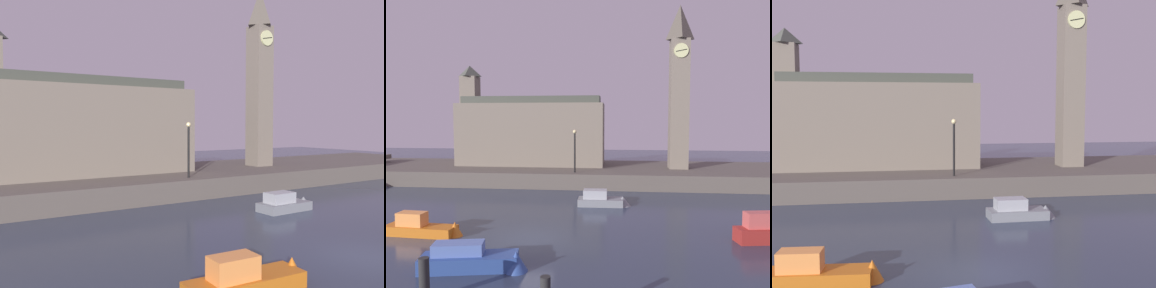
# 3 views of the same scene
# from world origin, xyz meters

# --- Properties ---
(ground_plane) EXTENTS (120.00, 120.00, 0.00)m
(ground_plane) POSITION_xyz_m (0.00, 0.00, 0.00)
(ground_plane) COLOR #2D384C
(far_embankment) EXTENTS (70.00, 12.00, 1.50)m
(far_embankment) POSITION_xyz_m (0.00, 20.00, 0.75)
(far_embankment) COLOR #5B544C
(far_embankment) RESTS_ON ground
(clock_tower) EXTENTS (2.04, 2.10, 16.74)m
(clock_tower) POSITION_xyz_m (11.18, 19.37, 10.16)
(clock_tower) COLOR slate
(clock_tower) RESTS_ON far_embankment
(parliament_hall) EXTENTS (16.26, 5.11, 11.20)m
(parliament_hall) POSITION_xyz_m (-5.14, 21.11, 5.29)
(parliament_hall) COLOR slate
(parliament_hall) RESTS_ON far_embankment
(streetlamp) EXTENTS (0.36, 0.36, 4.12)m
(streetlamp) POSITION_xyz_m (0.81, 15.34, 4.05)
(streetlamp) COLOR black
(streetlamp) RESTS_ON far_embankment
(boat_patrol_orange) EXTENTS (4.74, 1.47, 1.52)m
(boat_patrol_orange) POSITION_xyz_m (-5.94, -0.04, 0.41)
(boat_patrol_orange) COLOR orange
(boat_patrol_orange) RESTS_ON ground
(boat_cruiser_grey) EXTENTS (4.16, 1.65, 1.34)m
(boat_cruiser_grey) POSITION_xyz_m (4.01, 8.30, 0.42)
(boat_cruiser_grey) COLOR gray
(boat_cruiser_grey) RESTS_ON ground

